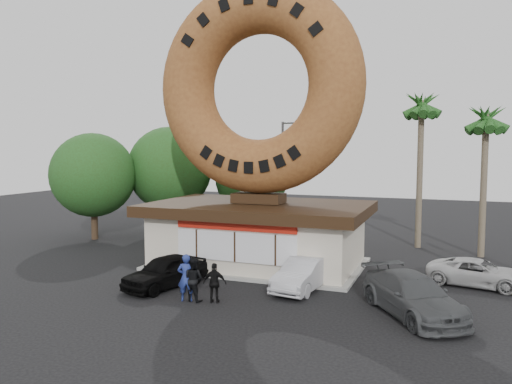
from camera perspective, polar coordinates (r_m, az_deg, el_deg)
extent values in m
plane|color=black|center=(21.16, -5.65, -11.84)|extent=(90.00, 90.00, 0.00)
cube|color=beige|center=(26.15, 0.30, -5.16)|extent=(10.00, 6.00, 3.00)
cube|color=#999993|center=(26.44, 0.30, -8.20)|extent=(10.60, 6.60, 0.15)
cube|color=#3F3F3F|center=(25.92, 0.30, -1.79)|extent=(10.00, 6.00, 0.10)
cube|color=black|center=(25.93, 0.30, -1.90)|extent=(11.20, 7.20, 0.55)
cube|color=silver|center=(23.37, -2.39, -6.28)|extent=(6.00, 0.12, 1.40)
cube|color=#B61D0F|center=(23.18, -2.42, -3.86)|extent=(6.00, 0.10, 0.45)
cube|color=black|center=(25.87, 0.30, -0.69)|extent=(2.60, 1.40, 0.50)
torus|color=#985E2C|center=(25.92, 0.31, 11.89)|extent=(10.85, 2.76, 10.85)
cylinder|color=#473321|center=(36.51, -9.74, -2.08)|extent=(0.44, 0.44, 3.30)
sphere|color=#244418|center=(36.27, -9.81, 2.63)|extent=(6.00, 6.00, 6.00)
cylinder|color=#473321|center=(35.89, -0.52, -2.48)|extent=(0.44, 0.44, 2.86)
sphere|color=#244418|center=(35.64, -0.52, 1.66)|extent=(5.20, 5.20, 5.20)
cylinder|color=#473321|center=(35.29, -17.99, -2.68)|extent=(0.44, 0.44, 3.08)
sphere|color=#244418|center=(35.03, -18.12, 1.86)|extent=(5.60, 5.60, 5.60)
cylinder|color=#726651|center=(32.12, 18.20, 1.88)|extent=(0.36, 0.36, 9.00)
cylinder|color=#726651|center=(30.66, 24.57, 0.60)|extent=(0.36, 0.36, 8.00)
cylinder|color=#59595E|center=(35.89, 3.04, 1.63)|extent=(0.18, 0.18, 8.00)
cylinder|color=#59595E|center=(35.60, 4.46, 7.88)|extent=(1.80, 0.12, 0.12)
cube|color=#59595E|center=(35.35, 5.87, 7.81)|extent=(0.45, 0.20, 0.12)
imported|color=navy|center=(20.48, -7.99, -9.66)|extent=(0.82, 0.68, 1.91)
imported|color=black|center=(20.47, -7.18, -9.87)|extent=(0.95, 0.79, 1.77)
imported|color=black|center=(20.16, -4.73, -10.32)|extent=(1.01, 0.61, 1.60)
imported|color=black|center=(22.63, -10.30, -8.91)|extent=(2.75, 4.48, 1.42)
imported|color=#BBBBC1|center=(22.03, 5.43, -9.31)|extent=(1.94, 4.29, 1.37)
imported|color=#4C4F51|center=(19.54, 17.50, -11.21)|extent=(4.64, 5.45, 1.50)
imported|color=#BBBBBB|center=(24.56, 24.03, -8.44)|extent=(4.58, 2.76, 1.19)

